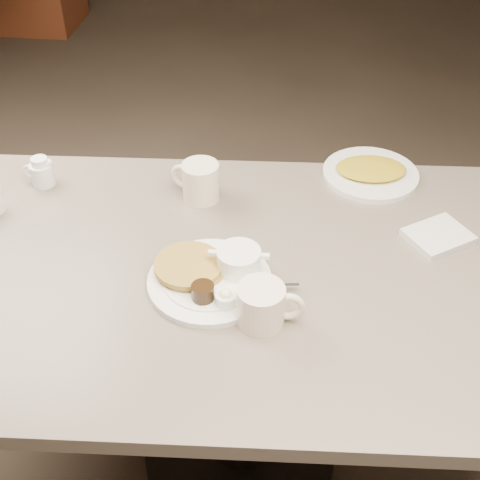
{
  "coord_description": "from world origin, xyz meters",
  "views": [
    {
      "loc": [
        0.05,
        -1.06,
        1.72
      ],
      "look_at": [
        0.0,
        0.02,
        0.82
      ],
      "focal_mm": 47.73,
      "sensor_mm": 36.0,
      "label": 1
    }
  ],
  "objects_px": {
    "diner_table": "(240,321)",
    "hash_plate": "(371,172)",
    "coffee_mug_near": "(263,305)",
    "coffee_mug_far": "(199,181)",
    "main_plate": "(212,274)",
    "creamer_right": "(41,172)"
  },
  "relations": [
    {
      "from": "diner_table",
      "to": "hash_plate",
      "type": "relative_size",
      "value": 5.71
    },
    {
      "from": "coffee_mug_near",
      "to": "coffee_mug_far",
      "type": "bearing_deg",
      "value": 111.75
    },
    {
      "from": "diner_table",
      "to": "coffee_mug_far",
      "type": "relative_size",
      "value": 10.38
    },
    {
      "from": "diner_table",
      "to": "coffee_mug_far",
      "type": "bearing_deg",
      "value": 112.96
    },
    {
      "from": "main_plate",
      "to": "coffee_mug_far",
      "type": "xyz_separation_m",
      "value": [
        -0.06,
        0.31,
        0.03
      ]
    },
    {
      "from": "diner_table",
      "to": "hash_plate",
      "type": "bearing_deg",
      "value": 49.42
    },
    {
      "from": "coffee_mug_near",
      "to": "coffee_mug_far",
      "type": "height_order",
      "value": "coffee_mug_far"
    },
    {
      "from": "diner_table",
      "to": "creamer_right",
      "type": "xyz_separation_m",
      "value": [
        -0.54,
        0.31,
        0.21
      ]
    },
    {
      "from": "coffee_mug_near",
      "to": "creamer_right",
      "type": "xyz_separation_m",
      "value": [
        -0.59,
        0.47,
        -0.01
      ]
    },
    {
      "from": "main_plate",
      "to": "coffee_mug_near",
      "type": "height_order",
      "value": "coffee_mug_near"
    },
    {
      "from": "main_plate",
      "to": "coffee_mug_far",
      "type": "bearing_deg",
      "value": 100.5
    },
    {
      "from": "main_plate",
      "to": "coffee_mug_far",
      "type": "relative_size",
      "value": 2.34
    },
    {
      "from": "main_plate",
      "to": "hash_plate",
      "type": "distance_m",
      "value": 0.58
    },
    {
      "from": "coffee_mug_far",
      "to": "creamer_right",
      "type": "xyz_separation_m",
      "value": [
        -0.42,
        0.04,
        -0.01
      ]
    },
    {
      "from": "diner_table",
      "to": "coffee_mug_near",
      "type": "height_order",
      "value": "coffee_mug_near"
    },
    {
      "from": "main_plate",
      "to": "diner_table",
      "type": "bearing_deg",
      "value": 35.15
    },
    {
      "from": "coffee_mug_far",
      "to": "creamer_right",
      "type": "relative_size",
      "value": 1.57
    },
    {
      "from": "hash_plate",
      "to": "diner_table",
      "type": "bearing_deg",
      "value": -130.58
    },
    {
      "from": "main_plate",
      "to": "coffee_mug_near",
      "type": "distance_m",
      "value": 0.16
    },
    {
      "from": "coffee_mug_far",
      "to": "hash_plate",
      "type": "distance_m",
      "value": 0.47
    },
    {
      "from": "coffee_mug_far",
      "to": "hash_plate",
      "type": "relative_size",
      "value": 0.55
    },
    {
      "from": "coffee_mug_near",
      "to": "hash_plate",
      "type": "height_order",
      "value": "coffee_mug_near"
    }
  ]
}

